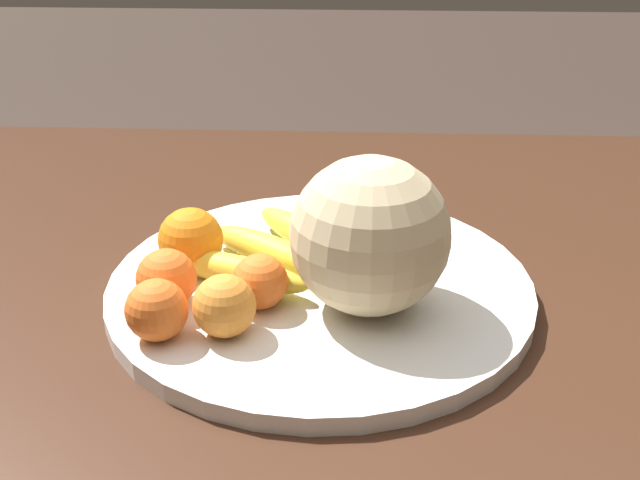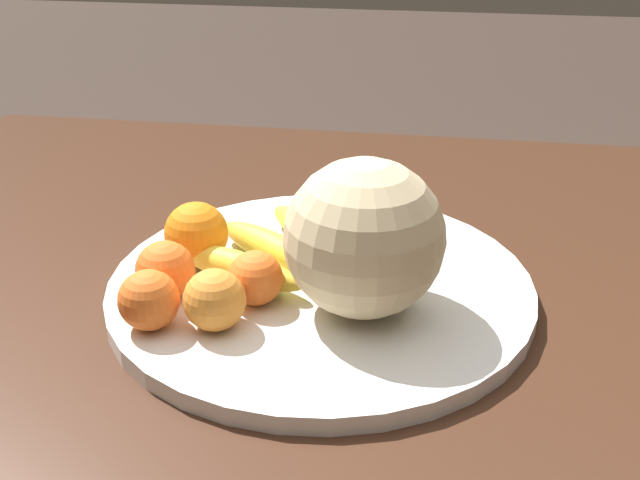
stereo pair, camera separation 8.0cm
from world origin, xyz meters
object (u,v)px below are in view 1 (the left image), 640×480
orange_front_left (224,306)px  orange_mid_center (167,279)px  orange_back_right (260,281)px  kitchen_table (305,356)px  orange_front_right (157,310)px  fruit_bowl (320,287)px  banana_bunch (272,252)px  orange_back_left (191,240)px  melon (370,236)px  produce_tag (260,286)px

orange_front_left → orange_mid_center: (-0.07, 0.05, 0.00)m
orange_back_right → kitchen_table: bearing=55.5°
orange_front_right → orange_back_right: 0.11m
fruit_bowl → banana_bunch: bearing=153.1°
fruit_bowl → orange_front_left: size_ratio=7.54×
kitchen_table → orange_mid_center: bearing=-155.6°
orange_back_left → kitchen_table: bearing=-7.2°
orange_front_left → orange_back_left: size_ratio=0.85×
orange_mid_center → orange_front_left: bearing=-36.0°
fruit_bowl → orange_back_left: orange_back_left is taller
orange_back_right → melon: bearing=3.3°
orange_front_left → orange_back_right: bearing=61.6°
orange_mid_center → banana_bunch: bearing=40.8°
fruit_bowl → produce_tag: 0.07m
kitchen_table → orange_back_left: orange_back_left is taller
fruit_bowl → melon: bearing=-43.0°
banana_bunch → orange_back_right: (-0.00, -0.08, 0.01)m
orange_mid_center → orange_back_left: bearing=83.1°
orange_front_right → orange_mid_center: (-0.00, 0.06, 0.00)m
melon → orange_mid_center: size_ratio=2.59×
melon → banana_bunch: bearing=144.5°
banana_bunch → produce_tag: size_ratio=3.16×
orange_front_right → produce_tag: (0.09, 0.10, -0.03)m
banana_bunch → orange_mid_center: 0.13m
banana_bunch → orange_mid_center: bearing=76.0°
orange_back_left → orange_mid_center: bearing=-96.9°
orange_back_left → produce_tag: size_ratio=1.05×
orange_front_right → produce_tag: bearing=49.0°
orange_back_left → fruit_bowl: bearing=-8.1°
orange_mid_center → orange_back_right: bearing=1.6°
fruit_bowl → orange_back_left: bearing=171.9°
orange_back_right → orange_front_left: bearing=-118.4°
kitchen_table → banana_bunch: 0.13m
orange_front_left → orange_back_left: (-0.06, 0.13, 0.01)m
orange_mid_center → orange_back_right: 0.10m
orange_front_right → orange_back_right: size_ratio=1.05×
banana_bunch → orange_front_right: bearing=91.8°
orange_front_right → orange_back_left: bearing=87.8°
produce_tag → orange_front_right: bearing=-178.7°
melon → produce_tag: bearing=165.1°
melon → banana_bunch: (-0.11, 0.08, -0.06)m
fruit_bowl → orange_front_left: (-0.09, -0.11, 0.04)m
fruit_bowl → banana_bunch: (-0.06, 0.03, 0.03)m
orange_front_left → orange_back_right: (0.03, 0.05, -0.00)m
orange_mid_center → produce_tag: 0.10m
fruit_bowl → orange_mid_center: bearing=-159.6°
melon → orange_mid_center: bearing=-177.5°
melon → orange_back_left: bearing=160.7°
orange_back_right → produce_tag: 0.05m
fruit_bowl → orange_back_right: bearing=-137.1°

